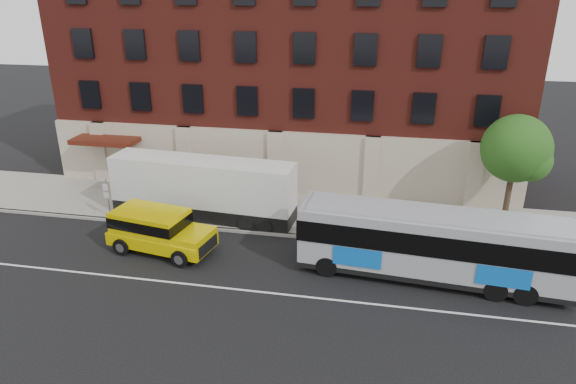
% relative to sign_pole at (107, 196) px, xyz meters
% --- Properties ---
extents(ground, '(120.00, 120.00, 0.00)m').
position_rel_sign_pole_xyz_m(ground, '(8.50, -6.15, -1.45)').
color(ground, black).
rests_on(ground, ground).
extents(sidewalk, '(60.00, 6.00, 0.15)m').
position_rel_sign_pole_xyz_m(sidewalk, '(8.50, 2.85, -1.38)').
color(sidewalk, '#9C998E').
rests_on(sidewalk, ground).
extents(kerb, '(60.00, 0.25, 0.15)m').
position_rel_sign_pole_xyz_m(kerb, '(8.50, -0.15, -1.38)').
color(kerb, '#9C998E').
rests_on(kerb, ground).
extents(lane_line, '(60.00, 0.12, 0.01)m').
position_rel_sign_pole_xyz_m(lane_line, '(8.50, -5.65, -1.45)').
color(lane_line, silver).
rests_on(lane_line, ground).
extents(building, '(30.00, 12.10, 15.00)m').
position_rel_sign_pole_xyz_m(building, '(8.49, 10.77, 6.13)').
color(building, maroon).
rests_on(building, sidewalk).
extents(sign_pole, '(0.30, 0.20, 2.50)m').
position_rel_sign_pole_xyz_m(sign_pole, '(0.00, 0.00, 0.00)').
color(sign_pole, slate).
rests_on(sign_pole, ground).
extents(street_tree, '(3.60, 3.60, 6.20)m').
position_rel_sign_pole_xyz_m(street_tree, '(22.04, 3.34, 2.96)').
color(street_tree, '#36291B').
rests_on(street_tree, sidewalk).
extents(city_bus, '(12.13, 3.56, 3.28)m').
position_rel_sign_pole_xyz_m(city_bus, '(17.58, -3.00, 0.36)').
color(city_bus, '#989BA2').
rests_on(city_bus, ground).
extents(yellow_suv, '(5.70, 3.14, 2.12)m').
position_rel_sign_pole_xyz_m(yellow_suv, '(4.24, -2.86, -0.23)').
color(yellow_suv, '#D8C000').
rests_on(yellow_suv, ground).
extents(shipping_container, '(10.70, 2.93, 3.52)m').
position_rel_sign_pole_xyz_m(shipping_container, '(5.22, 1.31, 0.29)').
color(shipping_container, black).
rests_on(shipping_container, ground).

